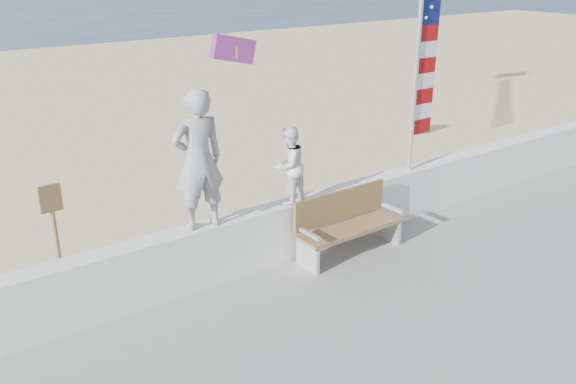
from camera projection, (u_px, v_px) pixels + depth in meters
name	position (u px, v px, depth m)	size (l,w,h in m)	color
ground	(355.00, 330.00, 8.05)	(220.00, 220.00, 0.00)	#2E455C
sand	(109.00, 157.00, 14.83)	(90.00, 40.00, 0.08)	beige
seawall	(270.00, 235.00, 9.33)	(30.00, 0.35, 0.90)	white
adult	(198.00, 160.00, 8.19)	(0.71, 0.47, 1.96)	gray
child	(289.00, 165.00, 9.15)	(0.58, 0.45, 1.20)	white
bench	(347.00, 223.00, 9.60)	(1.80, 0.57, 1.00)	olive
flag	(422.00, 60.00, 10.18)	(0.50, 0.08, 3.50)	silver
parafoil_kite	(234.00, 49.00, 11.35)	(0.91, 0.32, 0.61)	red
sign	(54.00, 222.00, 8.99)	(0.32, 0.07, 1.46)	olive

